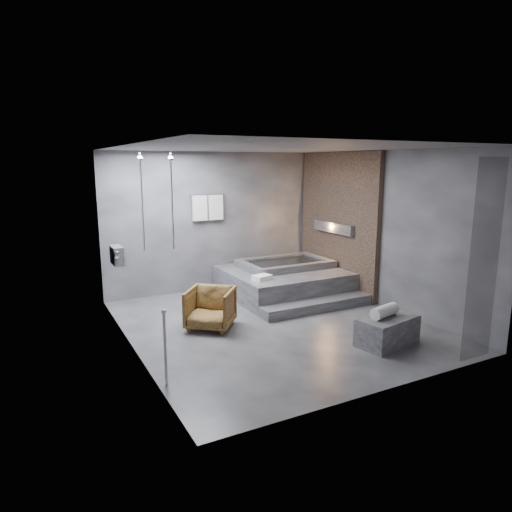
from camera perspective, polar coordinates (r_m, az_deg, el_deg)
room at (r=7.51m, az=4.05°, el=5.06°), size 5.00×5.04×2.82m
tub_deck at (r=9.13m, az=3.45°, el=-3.23°), size 2.20×2.00×0.50m
tub_step at (r=8.23m, az=7.70°, el=-6.14°), size 2.20×0.36×0.18m
concrete_bench at (r=6.92m, az=16.08°, el=-8.96°), size 0.98×0.66×0.41m
driftwood_chair at (r=7.28m, az=-5.73°, el=-6.51°), size 0.99×0.99×0.65m
rolled_towel at (r=6.82m, az=15.77°, el=-6.66°), size 0.51×0.28×0.17m
deck_towel at (r=8.27m, az=0.75°, el=-2.69°), size 0.37×0.31×0.09m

